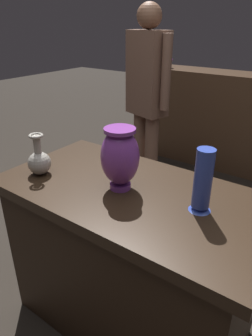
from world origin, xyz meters
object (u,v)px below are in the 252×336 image
(vase_centerpiece, at_px, (120,157))
(shelf_vase_far_left, at_px, (167,60))
(vase_tall_behind, at_px, (203,182))
(visitor_near_left, at_px, (147,95))
(vase_left_accent, at_px, (39,161))

(vase_centerpiece, height_order, shelf_vase_far_left, shelf_vase_far_left)
(vase_centerpiece, bearing_deg, shelf_vase_far_left, 114.83)
(vase_tall_behind, height_order, visitor_near_left, visitor_near_left)
(vase_centerpiece, distance_m, vase_tall_behind, 0.35)
(shelf_vase_far_left, relative_size, visitor_near_left, 0.09)
(vase_centerpiece, distance_m, shelf_vase_far_left, 2.36)
(vase_centerpiece, height_order, visitor_near_left, visitor_near_left)
(vase_centerpiece, relative_size, vase_tall_behind, 1.08)
(vase_centerpiece, relative_size, visitor_near_left, 0.17)
(vase_centerpiece, xyz_separation_m, vase_left_accent, (-0.39, -0.11, -0.08))
(vase_left_accent, bearing_deg, shelf_vase_far_left, 104.92)
(vase_left_accent, relative_size, shelf_vase_far_left, 1.42)
(shelf_vase_far_left, bearing_deg, vase_left_accent, -75.08)
(vase_left_accent, bearing_deg, visitor_near_left, 98.81)
(vase_centerpiece, bearing_deg, visitor_near_left, 117.44)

